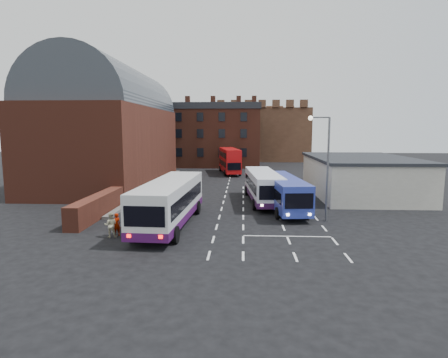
{
  "coord_description": "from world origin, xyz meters",
  "views": [
    {
      "loc": [
        1.97,
        -28.1,
        7.3
      ],
      "look_at": [
        0.0,
        10.0,
        2.2
      ],
      "focal_mm": 30.0,
      "sensor_mm": 36.0,
      "label": 1
    }
  ],
  "objects_px": {
    "bus_white_outbound": "(170,199)",
    "bus_blue": "(284,191)",
    "bus_white_inbound": "(263,185)",
    "pedestrian_beige": "(111,225)",
    "street_lamp": "(324,158)",
    "pedestrian_red": "(116,224)",
    "bus_red_double": "(230,160)"
  },
  "relations": [
    {
      "from": "bus_white_outbound",
      "to": "bus_blue",
      "type": "distance_m",
      "value": 10.96
    },
    {
      "from": "street_lamp",
      "to": "pedestrian_red",
      "type": "xyz_separation_m",
      "value": [
        -15.04,
        -4.98,
        -4.23
      ]
    },
    {
      "from": "pedestrian_red",
      "to": "pedestrian_beige",
      "type": "xyz_separation_m",
      "value": [
        -0.26,
        -0.38,
        0.07
      ]
    },
    {
      "from": "bus_white_outbound",
      "to": "bus_white_inbound",
      "type": "distance_m",
      "value": 12.06
    },
    {
      "from": "bus_white_outbound",
      "to": "pedestrian_beige",
      "type": "height_order",
      "value": "bus_white_outbound"
    },
    {
      "from": "bus_white_outbound",
      "to": "bus_white_inbound",
      "type": "height_order",
      "value": "bus_white_outbound"
    },
    {
      "from": "bus_white_outbound",
      "to": "bus_white_inbound",
      "type": "relative_size",
      "value": 1.11
    },
    {
      "from": "pedestrian_red",
      "to": "pedestrian_beige",
      "type": "relative_size",
      "value": 0.92
    },
    {
      "from": "bus_white_outbound",
      "to": "street_lamp",
      "type": "bearing_deg",
      "value": 12.37
    },
    {
      "from": "bus_white_inbound",
      "to": "pedestrian_red",
      "type": "height_order",
      "value": "bus_white_inbound"
    },
    {
      "from": "street_lamp",
      "to": "pedestrian_beige",
      "type": "height_order",
      "value": "street_lamp"
    },
    {
      "from": "bus_white_inbound",
      "to": "pedestrian_beige",
      "type": "distance_m",
      "value": 16.85
    },
    {
      "from": "bus_white_outbound",
      "to": "pedestrian_beige",
      "type": "relative_size",
      "value": 7.37
    },
    {
      "from": "bus_white_inbound",
      "to": "bus_white_outbound",
      "type": "bearing_deg",
      "value": 46.5
    },
    {
      "from": "pedestrian_red",
      "to": "bus_white_inbound",
      "type": "bearing_deg",
      "value": -171.71
    },
    {
      "from": "bus_red_double",
      "to": "street_lamp",
      "type": "height_order",
      "value": "street_lamp"
    },
    {
      "from": "bus_white_outbound",
      "to": "bus_blue",
      "type": "height_order",
      "value": "bus_white_outbound"
    },
    {
      "from": "bus_white_inbound",
      "to": "bus_blue",
      "type": "xyz_separation_m",
      "value": [
        1.68,
        -3.47,
        -0.05
      ]
    },
    {
      "from": "bus_blue",
      "to": "bus_white_inbound",
      "type": "bearing_deg",
      "value": -70.26
    },
    {
      "from": "bus_red_double",
      "to": "street_lamp",
      "type": "bearing_deg",
      "value": 95.34
    },
    {
      "from": "bus_red_double",
      "to": "pedestrian_beige",
      "type": "bearing_deg",
      "value": 69.92
    },
    {
      "from": "bus_white_inbound",
      "to": "pedestrian_beige",
      "type": "bearing_deg",
      "value": 44.52
    },
    {
      "from": "bus_white_inbound",
      "to": "street_lamp",
      "type": "height_order",
      "value": "street_lamp"
    },
    {
      "from": "street_lamp",
      "to": "pedestrian_beige",
      "type": "relative_size",
      "value": 4.84
    },
    {
      "from": "street_lamp",
      "to": "bus_white_inbound",
      "type": "bearing_deg",
      "value": 120.36
    },
    {
      "from": "pedestrian_red",
      "to": "pedestrian_beige",
      "type": "distance_m",
      "value": 0.46
    },
    {
      "from": "bus_white_outbound",
      "to": "bus_red_double",
      "type": "bearing_deg",
      "value": 87.24
    },
    {
      "from": "bus_white_outbound",
      "to": "pedestrian_red",
      "type": "bearing_deg",
      "value": -133.96
    },
    {
      "from": "bus_white_inbound",
      "to": "street_lamp",
      "type": "bearing_deg",
      "value": 115.46
    },
    {
      "from": "bus_red_double",
      "to": "pedestrian_red",
      "type": "distance_m",
      "value": 37.27
    },
    {
      "from": "street_lamp",
      "to": "bus_white_outbound",
      "type": "bearing_deg",
      "value": -170.45
    },
    {
      "from": "bus_white_outbound",
      "to": "bus_blue",
      "type": "bearing_deg",
      "value": 35.71
    }
  ]
}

